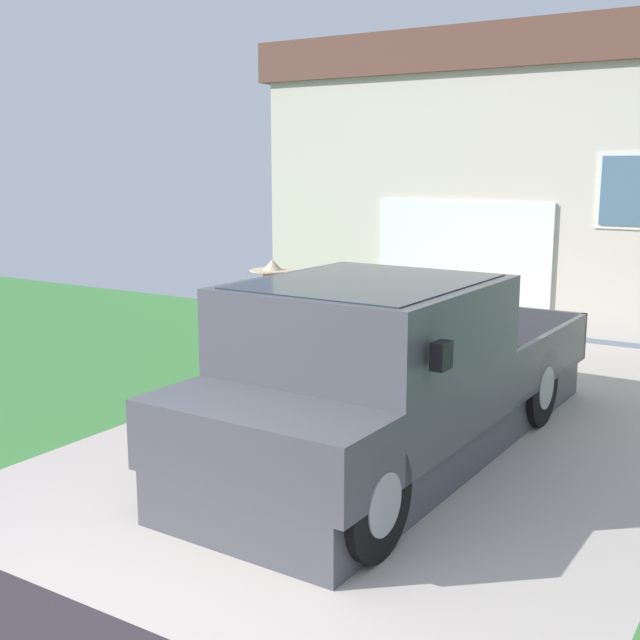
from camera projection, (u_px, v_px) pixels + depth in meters
The scene contains 4 objects.
pickup_truck at pixel (381, 379), 7.04m from camera, with size 2.03×5.34×1.66m.
person_with_hat at pixel (273, 336), 7.88m from camera, with size 0.46×0.44×1.71m.
handbag at pixel (272, 428), 7.69m from camera, with size 0.29×0.14×0.39m.
house_with_garage at pixel (576, 176), 14.48m from camera, with size 10.25×5.39×4.78m.
Camera 1 is at (3.26, -2.99, 2.61)m, focal length 44.87 mm.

